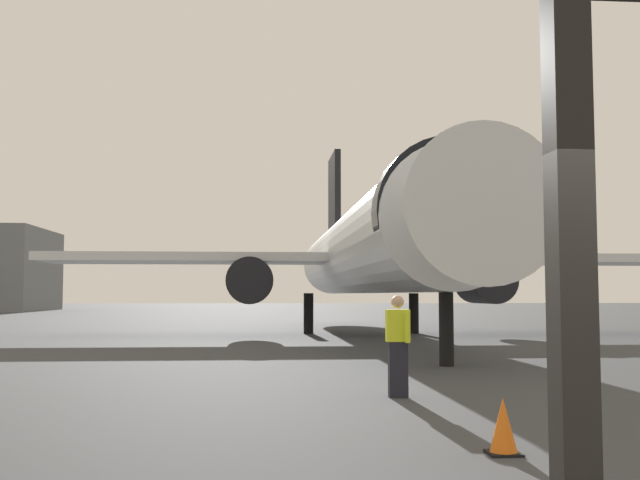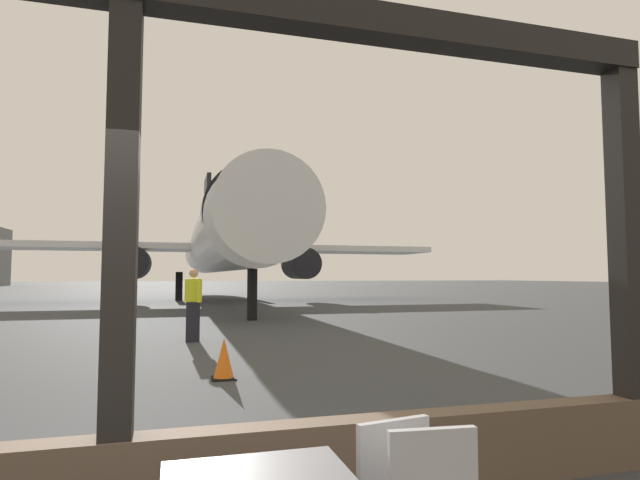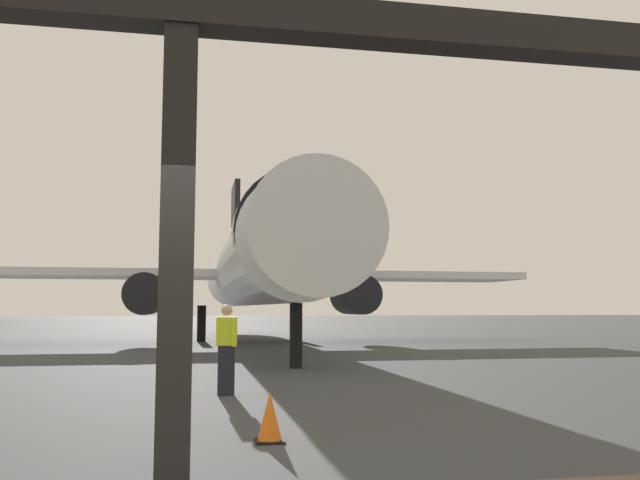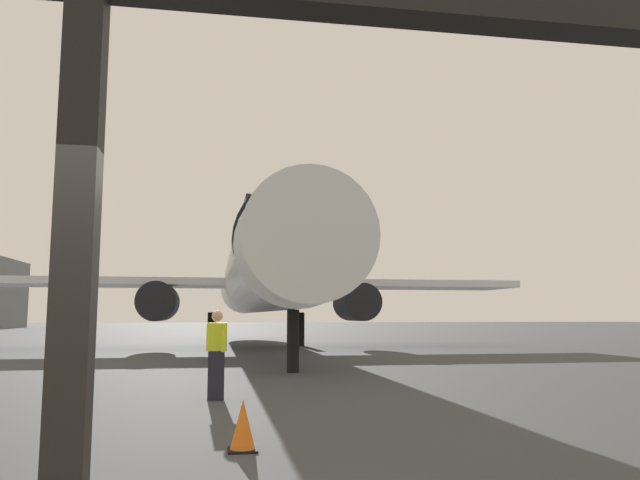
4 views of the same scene
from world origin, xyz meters
TOP-DOWN VIEW (x-y plane):
  - ground_plane at (0.00, 40.00)m, footprint 220.00×220.00m
  - window_frame at (0.00, 0.00)m, footprint 8.35×0.24m
  - airplane at (2.99, 27.99)m, footprint 27.63×33.93m
  - ground_crew_worker at (0.77, 9.19)m, footprint 0.40×0.49m
  - traffic_cone at (1.08, 4.50)m, footprint 0.36×0.36m

SIDE VIEW (x-z plane):
  - ground_plane at x=0.00m, z-range 0.00..0.00m
  - traffic_cone at x=1.08m, z-range -0.02..0.61m
  - ground_crew_worker at x=0.77m, z-range 0.03..1.77m
  - window_frame at x=0.00m, z-range -0.47..3.14m
  - airplane at x=2.99m, z-range -1.61..8.82m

